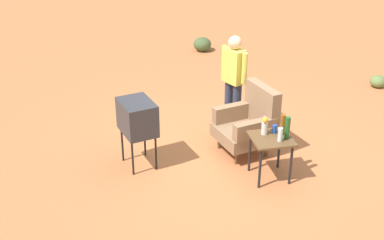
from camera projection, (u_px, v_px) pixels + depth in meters
The scene contains 12 objects.
ground_plane at pixel (229, 150), 7.96m from camera, with size 60.00×60.00×0.00m, color #B76B3D.
armchair at pixel (249, 122), 7.73m from camera, with size 0.92×0.94×1.06m.
side_table at pixel (271, 144), 7.02m from camera, with size 0.56×0.56×0.64m.
tv_on_stand at pixel (137, 118), 7.23m from camera, with size 0.69×0.58×1.03m.
person_standing at pixel (234, 78), 8.20m from camera, with size 0.52×0.36×1.64m.
bottle_tall_amber at pixel (283, 124), 7.01m from camera, with size 0.07×0.07×0.30m, color brown.
bottle_wine_green at pixel (287, 128), 6.89m from camera, with size 0.07×0.07×0.32m, color #1E5623.
bottle_short_clear at pixel (280, 135), 6.85m from camera, with size 0.06×0.06×0.20m, color silver.
soda_can_blue at pixel (274, 129), 7.08m from camera, with size 0.07×0.07×0.12m, color blue.
flower_vase at pixel (265, 125), 7.01m from camera, with size 0.15×0.10×0.27m.
shrub_near at pixel (378, 81), 10.23m from camera, with size 0.32×0.32×0.25m, color olive.
shrub_lone at pixel (202, 44), 12.27m from camera, with size 0.43×0.43×0.33m, color #475B33.
Camera 1 is at (6.65, -2.02, 3.96)m, focal length 47.23 mm.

